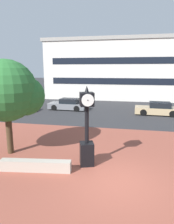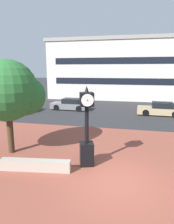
{
  "view_description": "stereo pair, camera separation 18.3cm",
  "coord_description": "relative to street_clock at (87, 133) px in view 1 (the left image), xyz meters",
  "views": [
    {
      "loc": [
        0.38,
        -7.67,
        4.48
      ],
      "look_at": [
        -1.52,
        1.55,
        2.52
      ],
      "focal_mm": 32.87,
      "sensor_mm": 36.0,
      "label": 1
    },
    {
      "loc": [
        0.56,
        -7.63,
        4.48
      ],
      "look_at": [
        -1.52,
        1.55,
        2.52
      ],
      "focal_mm": 32.87,
      "sensor_mm": 36.0,
      "label": 2
    }
  ],
  "objects": [
    {
      "name": "car_street_far",
      "position": [
        -10.3,
        11.09,
        -1.0
      ],
      "size": [
        4.3,
        1.93,
        1.28
      ],
      "rotation": [
        0.0,
        0.0,
        1.58
      ],
      "color": "maroon",
      "rests_on": "ground"
    },
    {
      "name": "street_clock",
      "position": [
        0.0,
        0.0,
        0.0
      ],
      "size": [
        0.8,
        0.81,
        3.78
      ],
      "rotation": [
        0.0,
        0.0,
        0.34
      ],
      "color": "black",
      "rests_on": "ground"
    },
    {
      "name": "planter_wall",
      "position": [
        -2.13,
        -1.07,
        -1.32
      ],
      "size": [
        3.22,
        0.83,
        0.5
      ],
      "primitive_type": "cube",
      "rotation": [
        0.0,
        0.0,
        0.14
      ],
      "color": "#ADA393",
      "rests_on": "ground"
    },
    {
      "name": "civic_building",
      "position": [
        3.95,
        28.09,
        2.95
      ],
      "size": [
        30.33,
        15.25,
        9.03
      ],
      "color": "beige",
      "rests_on": "ground"
    },
    {
      "name": "plaza_tree",
      "position": [
        -4.2,
        0.65,
        1.76
      ],
      "size": [
        3.45,
        3.21,
        5.02
      ],
      "color": "#42301E",
      "rests_on": "ground"
    },
    {
      "name": "plaza_brick_paving",
      "position": [
        1.47,
        0.58,
        -1.57
      ],
      "size": [
        44.0,
        11.7,
        0.01
      ],
      "primitive_type": "cube",
      "color": "brown",
      "rests_on": "ground"
    },
    {
      "name": "ground_plane",
      "position": [
        1.47,
        -1.27,
        -1.57
      ],
      "size": [
        200.0,
        200.0,
        0.0
      ],
      "primitive_type": "plane",
      "color": "#2D2D30"
    },
    {
      "name": "car_street_mid",
      "position": [
        4.76,
        12.33,
        -1.0
      ],
      "size": [
        4.44,
        2.04,
        1.28
      ],
      "rotation": [
        0.0,
        0.0,
        1.52
      ],
      "color": "tan",
      "rests_on": "ground"
    },
    {
      "name": "car_street_distant",
      "position": [
        -4.87,
        13.07,
        -1.0
      ],
      "size": [
        4.32,
        2.01,
        1.28
      ],
      "rotation": [
        0.0,
        0.0,
        1.52
      ],
      "color": "slate",
      "rests_on": "ground"
    }
  ]
}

